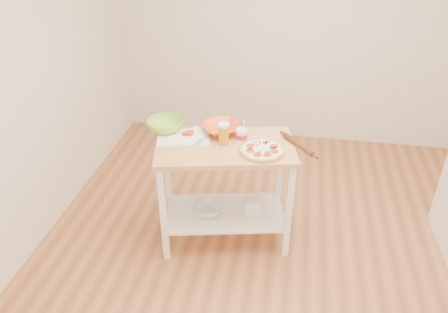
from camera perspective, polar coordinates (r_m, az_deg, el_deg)
room_shell at (r=2.74m, az=8.88°, el=5.27°), size 4.04×4.54×2.74m
prep_island at (r=3.42m, az=0.14°, el=-2.26°), size 1.14×0.78×0.90m
pizza at (r=3.20m, az=4.98°, el=0.86°), size 0.33×0.33×0.05m
cutting_board at (r=3.41m, az=-5.36°, el=2.73°), size 0.46×0.38×0.04m
spatula at (r=3.32m, az=-2.95°, el=2.16°), size 0.09×0.15×0.01m
knife at (r=3.50m, az=-6.84°, el=3.60°), size 0.26×0.11×0.01m
orange_bowl at (r=3.45m, az=-0.36°, el=3.69°), size 0.39×0.39×0.07m
green_bowl at (r=3.50m, az=-7.67°, el=4.06°), size 0.29×0.29×0.09m
beer_pint at (r=3.26m, az=-0.04°, el=2.99°), size 0.08×0.08×0.17m
yogurt_tub at (r=3.30m, az=2.30°, el=2.74°), size 0.09×0.09×0.19m
rolling_pin at (r=3.30m, az=9.67°, el=1.54°), size 0.24×0.29×0.04m
shelf_glass_bowl at (r=3.62m, az=-2.03°, el=-6.90°), size 0.25×0.25×0.07m
shelf_bin at (r=3.63m, az=3.63°, el=-6.30°), size 0.15×0.15×0.12m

